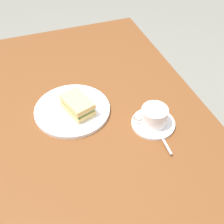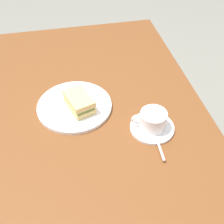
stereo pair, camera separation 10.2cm
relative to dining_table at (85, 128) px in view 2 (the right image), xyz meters
The scene contains 7 objects.
ground_plane 0.65m from the dining_table, ahead, with size 6.00×6.00×0.00m, color slate.
dining_table is the anchor object (origin of this frame).
sandwich_plate 0.13m from the dining_table, 82.94° to the right, with size 0.28×0.28×0.01m, color white.
sandwich_front 0.16m from the dining_table, 35.91° to the right, with size 0.14×0.11×0.05m.
coffee_saucer 0.30m from the dining_table, 53.90° to the left, with size 0.15×0.15×0.01m, color white.
coffee_cup 0.32m from the dining_table, 53.77° to the left, with size 0.09×0.12×0.06m.
spoon 0.35m from the dining_table, 41.93° to the left, with size 0.10×0.02×0.01m.
Camera 2 is at (0.79, -0.05, 1.51)m, focal length 46.56 mm.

